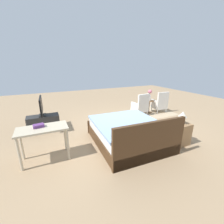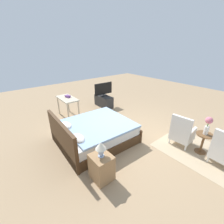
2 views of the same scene
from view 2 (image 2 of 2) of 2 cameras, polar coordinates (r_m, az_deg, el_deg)
ground_plane at (r=4.98m, az=4.88°, el=-7.67°), size 16.00×16.00×0.00m
floor_rug at (r=4.74m, az=30.22°, el=-13.14°), size 2.10×1.50×0.01m
bed at (r=4.40m, az=-6.73°, el=-7.84°), size 1.83×2.10×0.96m
armchair_by_window_right at (r=4.64m, az=25.05°, el=-7.20°), size 0.58×0.58×0.92m
side_table at (r=4.60m, az=31.35°, el=-9.37°), size 0.40×0.40×0.56m
flower_vase at (r=4.37m, az=32.75°, el=-3.83°), size 0.17×0.17×0.48m
nightstand at (r=3.32m, az=-4.00°, el=-20.26°), size 0.44×0.41×0.59m
table_lamp at (r=2.99m, az=-4.29°, el=-13.27°), size 0.22×0.22×0.33m
tv_stand at (r=6.92m, az=-3.16°, el=4.16°), size 0.96×0.40×0.51m
tv_flatscreen at (r=6.75m, az=-3.29°, el=8.67°), size 0.21×0.89×0.59m
vanity_desk at (r=6.01m, az=-16.64°, el=4.10°), size 1.04×0.52×0.78m
book_stack at (r=6.04m, az=-16.53°, el=5.76°), size 0.24×0.18×0.07m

